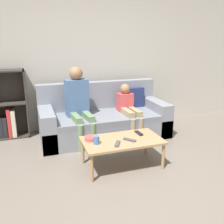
{
  "coord_description": "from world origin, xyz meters",
  "views": [
    {
      "loc": [
        -1.11,
        -2.1,
        1.62
      ],
      "look_at": [
        0.03,
        1.23,
        0.59
      ],
      "focal_mm": 40.0,
      "sensor_mm": 36.0,
      "label": 1
    }
  ],
  "objects_px": {
    "snack_bowl": "(91,138)",
    "person_adult": "(78,100)",
    "cup_near": "(96,140)",
    "coffee_table": "(122,142)",
    "tv_remote_2": "(139,133)",
    "tv_remote_1": "(130,140)",
    "bookshelf": "(7,112)",
    "person_child": "(128,107)",
    "couch": "(104,120)",
    "tv_remote_0": "(117,144)"
  },
  "relations": [
    {
      "from": "snack_bowl",
      "to": "tv_remote_1",
      "type": "bearing_deg",
      "value": -21.69
    },
    {
      "from": "coffee_table",
      "to": "tv_remote_2",
      "type": "relative_size",
      "value": 5.96
    },
    {
      "from": "bookshelf",
      "to": "coffee_table",
      "type": "distance_m",
      "value": 2.18
    },
    {
      "from": "person_child",
      "to": "tv_remote_1",
      "type": "bearing_deg",
      "value": -112.77
    },
    {
      "from": "cup_near",
      "to": "tv_remote_0",
      "type": "relative_size",
      "value": 0.59
    },
    {
      "from": "person_adult",
      "to": "cup_near",
      "type": "bearing_deg",
      "value": -94.57
    },
    {
      "from": "bookshelf",
      "to": "person_child",
      "type": "relative_size",
      "value": 1.29
    },
    {
      "from": "bookshelf",
      "to": "coffee_table",
      "type": "bearing_deg",
      "value": -47.61
    },
    {
      "from": "cup_near",
      "to": "person_adult",
      "type": "bearing_deg",
      "value": 89.8
    },
    {
      "from": "person_child",
      "to": "snack_bowl",
      "type": "distance_m",
      "value": 1.25
    },
    {
      "from": "coffee_table",
      "to": "bookshelf",
      "type": "bearing_deg",
      "value": 132.39
    },
    {
      "from": "snack_bowl",
      "to": "person_child",
      "type": "bearing_deg",
      "value": 44.96
    },
    {
      "from": "person_child",
      "to": "snack_bowl",
      "type": "relative_size",
      "value": 5.39
    },
    {
      "from": "cup_near",
      "to": "snack_bowl",
      "type": "height_order",
      "value": "cup_near"
    },
    {
      "from": "person_child",
      "to": "tv_remote_2",
      "type": "xyz_separation_m",
      "value": [
        -0.21,
        -0.88,
        -0.12
      ]
    },
    {
      "from": "coffee_table",
      "to": "tv_remote_2",
      "type": "bearing_deg",
      "value": 21.29
    },
    {
      "from": "tv_remote_1",
      "to": "snack_bowl",
      "type": "bearing_deg",
      "value": 120.83
    },
    {
      "from": "tv_remote_2",
      "to": "tv_remote_1",
      "type": "bearing_deg",
      "value": -142.28
    },
    {
      "from": "cup_near",
      "to": "person_child",
      "type": "bearing_deg",
      "value": 50.3
    },
    {
      "from": "snack_bowl",
      "to": "couch",
      "type": "bearing_deg",
      "value": 64.62
    },
    {
      "from": "cup_near",
      "to": "tv_remote_0",
      "type": "bearing_deg",
      "value": -23.43
    },
    {
      "from": "couch",
      "to": "cup_near",
      "type": "relative_size",
      "value": 20.85
    },
    {
      "from": "tv_remote_1",
      "to": "tv_remote_2",
      "type": "xyz_separation_m",
      "value": [
        0.21,
        0.18,
        0.0
      ]
    },
    {
      "from": "tv_remote_2",
      "to": "bookshelf",
      "type": "bearing_deg",
      "value": 136.92
    },
    {
      "from": "person_adult",
      "to": "snack_bowl",
      "type": "xyz_separation_m",
      "value": [
        -0.04,
        -0.94,
        -0.29
      ]
    },
    {
      "from": "person_child",
      "to": "coffee_table",
      "type": "bearing_deg",
      "value": -117.68
    },
    {
      "from": "cup_near",
      "to": "couch",
      "type": "bearing_deg",
      "value": 68.71
    },
    {
      "from": "person_adult",
      "to": "tv_remote_2",
      "type": "height_order",
      "value": "person_adult"
    },
    {
      "from": "tv_remote_1",
      "to": "tv_remote_2",
      "type": "bearing_deg",
      "value": 2.88
    },
    {
      "from": "tv_remote_2",
      "to": "snack_bowl",
      "type": "distance_m",
      "value": 0.67
    },
    {
      "from": "person_adult",
      "to": "person_child",
      "type": "height_order",
      "value": "person_adult"
    },
    {
      "from": "coffee_table",
      "to": "person_adult",
      "type": "height_order",
      "value": "person_adult"
    },
    {
      "from": "coffee_table",
      "to": "person_adult",
      "type": "relative_size",
      "value": 0.84
    },
    {
      "from": "person_adult",
      "to": "tv_remote_2",
      "type": "distance_m",
      "value": 1.18
    },
    {
      "from": "couch",
      "to": "bookshelf",
      "type": "relative_size",
      "value": 1.86
    },
    {
      "from": "cup_near",
      "to": "snack_bowl",
      "type": "distance_m",
      "value": 0.15
    },
    {
      "from": "person_adult",
      "to": "tv_remote_0",
      "type": "relative_size",
      "value": 7.04
    },
    {
      "from": "snack_bowl",
      "to": "bookshelf",
      "type": "bearing_deg",
      "value": 125.94
    },
    {
      "from": "snack_bowl",
      "to": "person_adult",
      "type": "bearing_deg",
      "value": 87.85
    },
    {
      "from": "person_child",
      "to": "cup_near",
      "type": "height_order",
      "value": "person_child"
    },
    {
      "from": "bookshelf",
      "to": "snack_bowl",
      "type": "height_order",
      "value": "bookshelf"
    },
    {
      "from": "person_child",
      "to": "cup_near",
      "type": "bearing_deg",
      "value": -130.91
    },
    {
      "from": "tv_remote_2",
      "to": "snack_bowl",
      "type": "bearing_deg",
      "value": 177.15
    },
    {
      "from": "couch",
      "to": "snack_bowl",
      "type": "height_order",
      "value": "couch"
    },
    {
      "from": "cup_near",
      "to": "bookshelf",
      "type": "bearing_deg",
      "value": 124.24
    },
    {
      "from": "couch",
      "to": "snack_bowl",
      "type": "distance_m",
      "value": 1.14
    },
    {
      "from": "cup_near",
      "to": "tv_remote_2",
      "type": "relative_size",
      "value": 0.6
    },
    {
      "from": "couch",
      "to": "tv_remote_0",
      "type": "distance_m",
      "value": 1.3
    },
    {
      "from": "tv_remote_1",
      "to": "person_child",
      "type": "bearing_deg",
      "value": 30.97
    },
    {
      "from": "bookshelf",
      "to": "tv_remote_2",
      "type": "height_order",
      "value": "bookshelf"
    }
  ]
}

